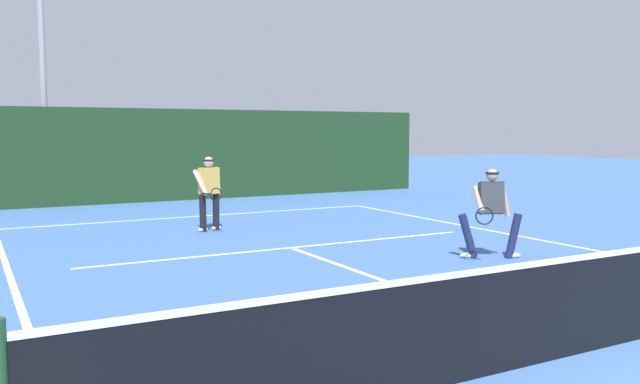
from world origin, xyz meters
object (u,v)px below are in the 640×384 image
(light_pole, at_px, (41,25))
(player_far, at_px, (209,190))
(player_near, at_px, (491,210))
(tennis_ball, at_px, (537,277))

(light_pole, bearing_deg, player_far, -71.15)
(player_near, relative_size, tennis_ball, 23.09)
(player_far, bearing_deg, player_near, 102.65)
(tennis_ball, distance_m, light_pole, 15.72)
(tennis_ball, bearing_deg, player_near, 71.33)
(light_pole, bearing_deg, tennis_ball, -69.84)
(player_far, relative_size, light_pole, 0.19)
(player_near, bearing_deg, light_pole, -37.13)
(player_far, distance_m, light_pole, 8.77)
(player_near, relative_size, player_far, 0.95)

